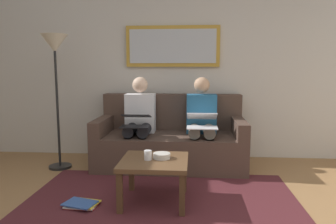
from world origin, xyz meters
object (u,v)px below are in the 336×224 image
coffee_table (154,166)px  person_right (139,119)px  cup (148,155)px  bowl (162,156)px  laptop_white (202,121)px  couch (171,141)px  person_left (202,120)px  laptop_black (136,121)px  standing_lamp (55,58)px  framed_mirror (173,46)px  magazine_stack (82,204)px

coffee_table → person_right: size_ratio=0.55×
cup → bowl: size_ratio=0.55×
coffee_table → cup: size_ratio=6.91×
laptop_white → cup: bearing=60.9°
couch → person_left: bearing=170.3°
couch → laptop_white: (-0.40, 0.30, 0.32)m
couch → coffee_table: size_ratio=3.01×
laptop_black → standing_lamp: (0.99, -0.05, 0.74)m
framed_mirror → magazine_stack: (0.72, 1.77, -1.53)m
coffee_table → magazine_stack: coffee_table is taller
person_left → magazine_stack: bearing=49.6°
couch → bowl: couch is taller
couch → person_left: 0.50m
cup → standing_lamp: standing_lamp is taller
coffee_table → person_right: (0.33, -1.15, 0.26)m
person_left → person_right: (0.80, 0.00, 0.00)m
couch → cup: 1.25m
framed_mirror → standing_lamp: framed_mirror is taller
framed_mirror → person_right: size_ratio=1.13×
framed_mirror → coffee_table: 2.00m
bowl → magazine_stack: (0.72, 0.21, -0.41)m
cup → bowl: 0.14m
person_right → magazine_stack: bearing=76.3°
couch → coffee_table: 1.22m
couch → magazine_stack: bearing=62.5°
framed_mirror → laptop_black: 1.23m
coffee_table → person_left: (-0.46, -1.15, 0.26)m
bowl → magazine_stack: bowl is taller
framed_mirror → laptop_black: framed_mirror is taller
laptop_black → standing_lamp: bearing=-2.7°
laptop_white → person_left: bearing=-90.0°
bowl → person_right: size_ratio=0.14×
bowl → person_left: (-0.40, -1.10, 0.17)m
standing_lamp → coffee_table: bearing=144.3°
coffee_table → cup: (0.06, 0.02, 0.11)m
standing_lamp → bowl: bearing=146.9°
framed_mirror → laptop_black: (0.40, 0.70, -0.92)m
coffee_table → laptop_white: (-0.46, -0.92, 0.28)m
cup → person_left: 1.28m
bowl → magazine_stack: bearing=16.2°
person_left → magazine_stack: size_ratio=3.38×
couch → standing_lamp: (1.39, 0.27, 1.06)m
person_left → person_right: 0.80m
couch → person_right: bearing=9.7°
couch → laptop_black: bearing=38.2°
person_right → laptop_black: person_right is taller
person_right → laptop_black: size_ratio=3.34×
bowl → laptop_white: size_ratio=0.42×
coffee_table → magazine_stack: (0.65, 0.16, -0.33)m
couch → laptop_white: couch is taller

